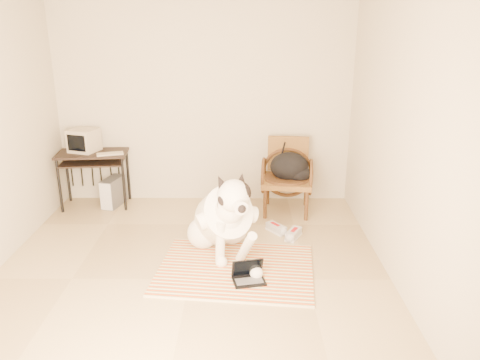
{
  "coord_description": "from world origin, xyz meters",
  "views": [
    {
      "loc": [
        0.52,
        -4.07,
        2.43
      ],
      "look_at": [
        0.5,
        0.51,
        0.87
      ],
      "focal_mm": 35.0,
      "sensor_mm": 36.0,
      "label": 1
    }
  ],
  "objects_px": {
    "dog": "(223,219)",
    "pc_tower": "(113,192)",
    "laptop": "(248,275)",
    "computer_desk": "(93,160)",
    "rattan_chair": "(287,176)",
    "backpack": "(291,168)",
    "crt_monitor": "(84,140)"
  },
  "relations": [
    {
      "from": "dog",
      "to": "crt_monitor",
      "type": "distance_m",
      "value": 2.47
    },
    {
      "from": "laptop",
      "to": "crt_monitor",
      "type": "xyz_separation_m",
      "value": [
        -2.19,
        2.07,
        0.84
      ]
    },
    {
      "from": "computer_desk",
      "to": "crt_monitor",
      "type": "height_order",
      "value": "crt_monitor"
    },
    {
      "from": "backpack",
      "to": "computer_desk",
      "type": "bearing_deg",
      "value": 175.57
    },
    {
      "from": "pc_tower",
      "to": "rattan_chair",
      "type": "bearing_deg",
      "value": -3.56
    },
    {
      "from": "crt_monitor",
      "to": "backpack",
      "type": "relative_size",
      "value": 0.8
    },
    {
      "from": "crt_monitor",
      "to": "rattan_chair",
      "type": "xyz_separation_m",
      "value": [
        2.72,
        -0.2,
        -0.43
      ]
    },
    {
      "from": "dog",
      "to": "pc_tower",
      "type": "height_order",
      "value": "dog"
    },
    {
      "from": "computer_desk",
      "to": "dog",
      "type": "bearing_deg",
      "value": -37.63
    },
    {
      "from": "dog",
      "to": "computer_desk",
      "type": "bearing_deg",
      "value": 142.37
    },
    {
      "from": "pc_tower",
      "to": "rattan_chair",
      "type": "height_order",
      "value": "rattan_chair"
    },
    {
      "from": "pc_tower",
      "to": "crt_monitor",
      "type": "bearing_deg",
      "value": 171.03
    },
    {
      "from": "laptop",
      "to": "backpack",
      "type": "distance_m",
      "value": 1.96
    },
    {
      "from": "computer_desk",
      "to": "backpack",
      "type": "distance_m",
      "value": 2.66
    },
    {
      "from": "laptop",
      "to": "pc_tower",
      "type": "height_order",
      "value": "pc_tower"
    },
    {
      "from": "dog",
      "to": "computer_desk",
      "type": "relative_size",
      "value": 1.36
    },
    {
      "from": "rattan_chair",
      "to": "crt_monitor",
      "type": "bearing_deg",
      "value": 175.74
    },
    {
      "from": "crt_monitor",
      "to": "pc_tower",
      "type": "relative_size",
      "value": 0.93
    },
    {
      "from": "rattan_chair",
      "to": "backpack",
      "type": "relative_size",
      "value": 1.83
    },
    {
      "from": "dog",
      "to": "crt_monitor",
      "type": "bearing_deg",
      "value": 142.79
    },
    {
      "from": "laptop",
      "to": "pc_tower",
      "type": "xyz_separation_m",
      "value": [
        -1.84,
        2.01,
        0.13
      ]
    },
    {
      "from": "crt_monitor",
      "to": "pc_tower",
      "type": "distance_m",
      "value": 0.8
    },
    {
      "from": "computer_desk",
      "to": "rattan_chair",
      "type": "bearing_deg",
      "value": -3.02
    },
    {
      "from": "laptop",
      "to": "crt_monitor",
      "type": "distance_m",
      "value": 3.13
    },
    {
      "from": "laptop",
      "to": "computer_desk",
      "type": "relative_size",
      "value": 0.36
    },
    {
      "from": "laptop",
      "to": "crt_monitor",
      "type": "relative_size",
      "value": 0.83
    },
    {
      "from": "dog",
      "to": "rattan_chair",
      "type": "relative_size",
      "value": 1.35
    },
    {
      "from": "computer_desk",
      "to": "crt_monitor",
      "type": "relative_size",
      "value": 2.27
    },
    {
      "from": "computer_desk",
      "to": "backpack",
      "type": "bearing_deg",
      "value": -4.43
    },
    {
      "from": "dog",
      "to": "laptop",
      "type": "xyz_separation_m",
      "value": [
        0.26,
        -0.61,
        -0.34
      ]
    },
    {
      "from": "laptop",
      "to": "computer_desk",
      "type": "bearing_deg",
      "value": 136.04
    },
    {
      "from": "pc_tower",
      "to": "computer_desk",
      "type": "bearing_deg",
      "value": -177.57
    }
  ]
}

